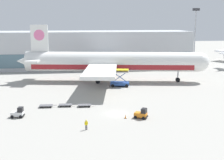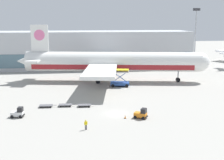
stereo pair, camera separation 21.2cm
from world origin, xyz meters
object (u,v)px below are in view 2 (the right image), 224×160
at_px(baggage_tug_foreground, 18,113).
at_px(baggage_dolly_lead, 46,106).
at_px(ground_crew_near, 86,124).
at_px(traffic_cone_near, 125,117).
at_px(airplane_main, 110,62).
at_px(baggage_dolly_third, 84,105).
at_px(scissor_lift_loader, 120,80).
at_px(baggage_tug_mid, 141,114).
at_px(light_mast, 195,33).
at_px(baggage_dolly_second, 65,105).

xyz_separation_m(baggage_tug_foreground, baggage_dolly_lead, (4.81, 6.32, -0.49)).
bearing_deg(ground_crew_near, traffic_cone_near, 23.43).
bearing_deg(airplane_main, baggage_tug_foreground, -114.17).
height_order(baggage_dolly_lead, baggage_dolly_third, same).
height_order(baggage_tug_foreground, baggage_dolly_third, baggage_tug_foreground).
relative_size(scissor_lift_loader, baggage_tug_mid, 2.00).
relative_size(light_mast, ground_crew_near, 12.83).
height_order(baggage_tug_foreground, baggage_tug_mid, same).
bearing_deg(airplane_main, scissor_lift_loader, -65.58).
distance_m(airplane_main, ground_crew_near, 42.71).
bearing_deg(baggage_tug_foreground, baggage_dolly_second, 43.40).
height_order(baggage_dolly_lead, traffic_cone_near, traffic_cone_near).
distance_m(scissor_lift_loader, baggage_dolly_third, 22.57).
xyz_separation_m(baggage_tug_mid, baggage_dolly_lead, (-18.63, 10.07, -0.49)).
bearing_deg(light_mast, baggage_tug_foreground, -135.06).
bearing_deg(ground_crew_near, baggage_dolly_second, 93.10).
distance_m(baggage_tug_foreground, baggage_dolly_third, 14.21).
distance_m(light_mast, baggage_tug_foreground, 84.36).
bearing_deg(baggage_tug_mid, light_mast, 91.21).
bearing_deg(light_mast, baggage_dolly_lead, -135.88).
bearing_deg(baggage_tug_foreground, traffic_cone_near, -1.84).
bearing_deg(baggage_dolly_second, scissor_lift_loader, 54.39).
xyz_separation_m(airplane_main, baggage_tug_mid, (1.55, -36.47, -4.96)).
xyz_separation_m(scissor_lift_loader, traffic_cone_near, (-3.44, -28.86, -1.49)).
xyz_separation_m(baggage_dolly_lead, baggage_dolly_second, (4.11, 0.08, 0.00)).
bearing_deg(scissor_lift_loader, baggage_dolly_second, -118.46).
bearing_deg(baggage_dolly_lead, scissor_lift_loader, 47.60).
bearing_deg(ground_crew_near, airplane_main, 66.65).
relative_size(light_mast, baggage_dolly_lead, 6.12).
bearing_deg(baggage_dolly_second, baggage_dolly_third, -7.78).
xyz_separation_m(baggage_dolly_lead, baggage_dolly_third, (8.21, -0.66, 0.00)).
distance_m(light_mast, airplane_main, 46.09).
height_order(airplane_main, ground_crew_near, airplane_main).
relative_size(light_mast, airplane_main, 0.40).
bearing_deg(scissor_lift_loader, baggage_tug_foreground, -123.52).
relative_size(baggage_dolly_second, ground_crew_near, 2.10).
relative_size(light_mast, baggage_dolly_second, 6.12).
distance_m(baggage_tug_foreground, baggage_dolly_second, 11.00).
relative_size(baggage_tug_mid, baggage_dolly_lead, 0.76).
bearing_deg(ground_crew_near, baggage_dolly_third, 77.76).
distance_m(baggage_dolly_second, traffic_cone_near, 15.11).
height_order(baggage_dolly_third, ground_crew_near, ground_crew_near).
bearing_deg(baggage_dolly_third, scissor_lift_loader, 63.79).
height_order(airplane_main, baggage_dolly_second, airplane_main).
relative_size(baggage_dolly_second, traffic_cone_near, 4.85).
xyz_separation_m(airplane_main, traffic_cone_near, (-1.51, -36.16, -5.46)).
height_order(baggage_dolly_second, baggage_dolly_third, same).
xyz_separation_m(light_mast, baggage_dolly_third, (-46.05, -53.28, -12.85)).
bearing_deg(baggage_tug_mid, baggage_dolly_second, 175.86).
bearing_deg(traffic_cone_near, baggage_dolly_second, 139.36).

